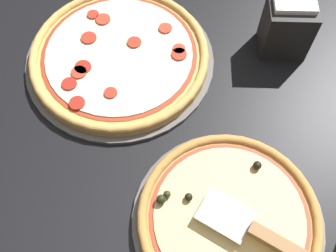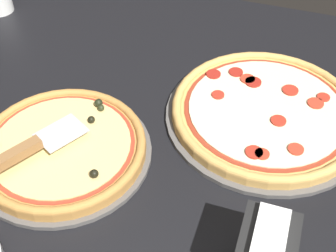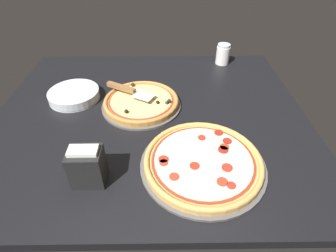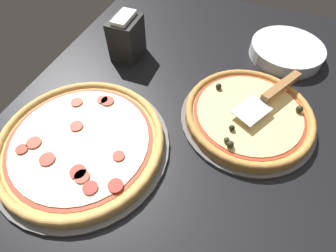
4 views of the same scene
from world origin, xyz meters
TOP-DOWN VIEW (x-y plane):
  - ground_plane at (0.00, 0.00)cm, footprint 133.68×116.09cm
  - pizza_pan_front at (4.08, -5.30)cm, footprint 35.29×35.29cm
  - pizza_front at (4.06, -5.30)cm, footprint 33.17×33.17cm
  - pizza_pan_back at (-19.25, 30.89)cm, footprint 42.82×42.82cm
  - pizza_back at (-19.26, 30.89)cm, footprint 40.25×40.25cm
  - serving_spatula at (11.53, -10.27)cm, footprint 22.84×15.29cm
  - plate_stack at (35.63, -11.74)cm, footprint 23.02×23.02cm
  - parmesan_shaker at (-39.42, -48.17)cm, footprint 7.60×7.60cm
  - napkin_holder at (17.77, 36.58)cm, footprint 10.32×8.38cm

SIDE VIEW (x-z plane):
  - ground_plane at x=0.00cm, z-range -3.60..0.00cm
  - pizza_pan_front at x=4.08cm, z-range 0.00..1.00cm
  - pizza_pan_back at x=-19.25cm, z-range 0.00..1.00cm
  - plate_stack at x=35.63cm, z-range 0.00..4.20cm
  - pizza_back at x=-19.26cm, z-range 1.02..3.71cm
  - pizza_front at x=4.06cm, z-range 0.44..4.59cm
  - parmesan_shaker at x=-39.42cm, z-range -0.10..11.11cm
  - serving_spatula at x=11.53cm, z-range 5.00..7.00cm
  - napkin_holder at x=17.77cm, z-range -0.31..13.58cm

